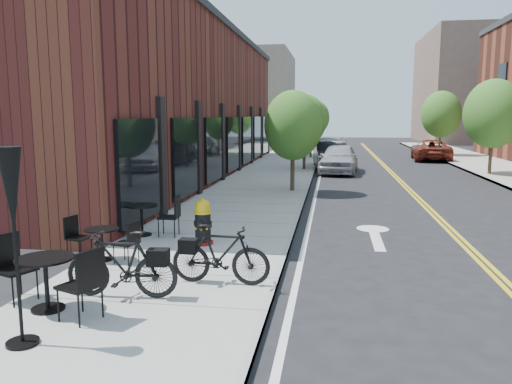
{
  "coord_description": "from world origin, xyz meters",
  "views": [
    {
      "loc": [
        0.89,
        -9.98,
        2.98
      ],
      "look_at": [
        -1.06,
        2.74,
        1.0
      ],
      "focal_mm": 35.0,
      "sensor_mm": 36.0,
      "label": 1
    }
  ],
  "objects_px": {
    "bistro_set_b": "(102,239)",
    "fire_hydrant": "(203,222)",
    "bicycle_left": "(122,264)",
    "bistro_set_a": "(46,276)",
    "parked_car_a": "(339,158)",
    "parked_car_far": "(431,150)",
    "parked_car_b": "(330,155)",
    "parked_car_c": "(331,148)",
    "bicycle_right": "(221,255)",
    "bistro_set_c": "(142,215)",
    "patio_umbrella": "(12,205)"
  },
  "relations": [
    {
      "from": "bicycle_left",
      "to": "parked_car_far",
      "type": "xyz_separation_m",
      "value": [
        9.76,
        27.52,
        0.03
      ]
    },
    {
      "from": "bistro_set_b",
      "to": "parked_car_c",
      "type": "xyz_separation_m",
      "value": [
        4.4,
        26.75,
        0.18
      ]
    },
    {
      "from": "bicycle_right",
      "to": "bistro_set_a",
      "type": "distance_m",
      "value": 2.75
    },
    {
      "from": "bistro_set_c",
      "to": "parked_car_far",
      "type": "xyz_separation_m",
      "value": [
        11.0,
        23.52,
        0.09
      ]
    },
    {
      "from": "fire_hydrant",
      "to": "parked_car_b",
      "type": "distance_m",
      "value": 17.68
    },
    {
      "from": "patio_umbrella",
      "to": "parked_car_a",
      "type": "distance_m",
      "value": 21.25
    },
    {
      "from": "patio_umbrella",
      "to": "bicycle_right",
      "type": "bearing_deg",
      "value": 53.06
    },
    {
      "from": "fire_hydrant",
      "to": "parked_car_a",
      "type": "relative_size",
      "value": 0.23
    },
    {
      "from": "bistro_set_b",
      "to": "parked_car_b",
      "type": "relative_size",
      "value": 0.34
    },
    {
      "from": "bicycle_right",
      "to": "bistro_set_a",
      "type": "relative_size",
      "value": 0.87
    },
    {
      "from": "parked_car_far",
      "to": "bistro_set_c",
      "type": "bearing_deg",
      "value": 69.47
    },
    {
      "from": "bicycle_right",
      "to": "bistro_set_b",
      "type": "distance_m",
      "value": 2.84
    },
    {
      "from": "fire_hydrant",
      "to": "parked_car_far",
      "type": "bearing_deg",
      "value": 68.9
    },
    {
      "from": "parked_car_a",
      "to": "bistro_set_b",
      "type": "bearing_deg",
      "value": -100.55
    },
    {
      "from": "bicycle_left",
      "to": "bistro_set_a",
      "type": "relative_size",
      "value": 0.91
    },
    {
      "from": "bicycle_left",
      "to": "bicycle_right",
      "type": "bearing_deg",
      "value": 118.17
    },
    {
      "from": "bicycle_right",
      "to": "parked_car_far",
      "type": "xyz_separation_m",
      "value": [
        8.35,
        26.66,
        0.06
      ]
    },
    {
      "from": "bistro_set_b",
      "to": "parked_car_c",
      "type": "height_order",
      "value": "parked_car_c"
    },
    {
      "from": "bicycle_left",
      "to": "parked_car_b",
      "type": "distance_m",
      "value": 21.12
    },
    {
      "from": "parked_car_far",
      "to": "parked_car_b",
      "type": "bearing_deg",
      "value": 49.69
    },
    {
      "from": "bicycle_left",
      "to": "bistro_set_b",
      "type": "relative_size",
      "value": 1.13
    },
    {
      "from": "parked_car_a",
      "to": "parked_car_c",
      "type": "xyz_separation_m",
      "value": [
        -0.44,
        9.6,
        -0.05
      ]
    },
    {
      "from": "bistro_set_c",
      "to": "parked_car_far",
      "type": "distance_m",
      "value": 25.97
    },
    {
      "from": "bistro_set_b",
      "to": "parked_car_c",
      "type": "relative_size",
      "value": 0.32
    },
    {
      "from": "bistro_set_c",
      "to": "parked_car_c",
      "type": "xyz_separation_m",
      "value": [
        4.4,
        24.64,
        0.11
      ]
    },
    {
      "from": "parked_car_b",
      "to": "parked_car_a",
      "type": "bearing_deg",
      "value": -82.36
    },
    {
      "from": "fire_hydrant",
      "to": "parked_car_c",
      "type": "bearing_deg",
      "value": 83.88
    },
    {
      "from": "bistro_set_a",
      "to": "bistro_set_c",
      "type": "bearing_deg",
      "value": 115.71
    },
    {
      "from": "bicycle_right",
      "to": "patio_umbrella",
      "type": "distance_m",
      "value": 3.52
    },
    {
      "from": "bistro_set_a",
      "to": "parked_car_a",
      "type": "bearing_deg",
      "value": 98.51
    },
    {
      "from": "bicycle_right",
      "to": "bistro_set_c",
      "type": "relative_size",
      "value": 0.95
    },
    {
      "from": "fire_hydrant",
      "to": "parked_car_far",
      "type": "xyz_separation_m",
      "value": [
        9.34,
        24.11,
        0.08
      ]
    },
    {
      "from": "parked_car_b",
      "to": "parked_car_c",
      "type": "xyz_separation_m",
      "value": [
        0.0,
        7.76,
        -0.06
      ]
    },
    {
      "from": "bistro_set_b",
      "to": "parked_car_c",
      "type": "distance_m",
      "value": 27.11
    },
    {
      "from": "bistro_set_c",
      "to": "parked_car_b",
      "type": "distance_m",
      "value": 17.45
    },
    {
      "from": "bistro_set_c",
      "to": "parked_car_c",
      "type": "bearing_deg",
      "value": 77.54
    },
    {
      "from": "bistro_set_b",
      "to": "parked_car_b",
      "type": "distance_m",
      "value": 19.5
    },
    {
      "from": "bistro_set_b",
      "to": "fire_hydrant",
      "type": "bearing_deg",
      "value": 56.04
    },
    {
      "from": "bistro_set_b",
      "to": "parked_car_far",
      "type": "distance_m",
      "value": 27.89
    },
    {
      "from": "fire_hydrant",
      "to": "parked_car_c",
      "type": "height_order",
      "value": "parked_car_c"
    },
    {
      "from": "parked_car_a",
      "to": "parked_car_far",
      "type": "height_order",
      "value": "parked_car_a"
    },
    {
      "from": "bicycle_left",
      "to": "parked_car_a",
      "type": "height_order",
      "value": "parked_car_a"
    },
    {
      "from": "bicycle_left",
      "to": "bistro_set_a",
      "type": "bearing_deg",
      "value": -56.44
    },
    {
      "from": "fire_hydrant",
      "to": "parked_car_a",
      "type": "distance_m",
      "value": 15.95
    },
    {
      "from": "bistro_set_a",
      "to": "parked_car_far",
      "type": "height_order",
      "value": "parked_car_far"
    },
    {
      "from": "fire_hydrant",
      "to": "parked_car_a",
      "type": "xyz_separation_m",
      "value": [
        3.18,
        15.63,
        0.16
      ]
    },
    {
      "from": "bistro_set_b",
      "to": "parked_car_a",
      "type": "distance_m",
      "value": 17.83
    },
    {
      "from": "fire_hydrant",
      "to": "bistro_set_b",
      "type": "bearing_deg",
      "value": -137.44
    },
    {
      "from": "bistro_set_a",
      "to": "parked_car_far",
      "type": "distance_m",
      "value": 30.13
    },
    {
      "from": "parked_car_a",
      "to": "parked_car_far",
      "type": "relative_size",
      "value": 0.91
    }
  ]
}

